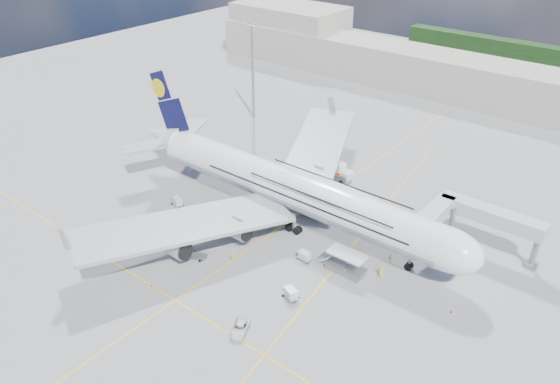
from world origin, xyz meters
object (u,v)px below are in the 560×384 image
Objects in this scene: crew_loader at (344,273)px; airliner at (293,189)px; cone_wing_left_outer at (294,151)px; cone_wing_right_inner at (175,239)px; cone_tail at (172,149)px; crew_tug at (232,256)px; cone_wing_left_inner at (302,181)px; catering_truck_inner at (336,172)px; crew_nose at (390,257)px; dolly_row_c at (197,256)px; catering_truck_outer at (330,134)px; dolly_back at (177,201)px; dolly_row_b at (171,216)px; cone_wing_right_outer at (151,285)px; jet_bridge at (468,217)px; dolly_nose_far at (291,293)px; service_van at (240,328)px; baggage_tug at (234,224)px; dolly_row_a at (116,228)px; crew_wing at (166,232)px; cone_nose at (451,311)px; light_mast at (253,70)px; crew_van at (381,271)px; dolly_nose_near at (305,256)px.

airliner is at bearing -176.50° from crew_loader.
cone_wing_left_outer is 0.84× the size of cone_wing_right_inner.
cone_tail is at bearing 139.09° from cone_wing_right_inner.
cone_wing_left_inner is (-7.20, 30.09, -0.44)m from crew_tug.
crew_nose is at bearing -34.88° from catering_truck_inner.
dolly_row_c is 0.52× the size of catering_truck_outer.
catering_truck_outer reaches higher than cone_tail.
crew_loader is (38.86, 1.68, -0.16)m from dolly_back.
dolly_row_b is (-18.14, -14.85, -5.88)m from airliner.
cone_wing_right_outer is 0.96× the size of cone_tail.
jet_bridge is at bearing 49.22° from cone_wing_right_outer.
cone_tail is at bearing 127.06° from crew_nose.
dolly_nose_far is 0.68× the size of service_van.
crew_loader is (-12.16, -19.53, -6.08)m from jet_bridge.
baggage_tug reaches higher than cone_tail.
crew_tug is at bearing -45.73° from baggage_tug.
dolly_row_a reaches higher than crew_wing.
jet_bridge is 54.53m from dolly_row_b.
dolly_row_a is at bearing 160.45° from cone_wing_right_outer.
catering_truck_outer is at bearing -3.23° from crew_wing.
catering_truck_inner is at bearing 84.19° from service_van.
dolly_row_b is 0.94× the size of dolly_nose_far.
crew_nose reaches higher than crew_tug.
dolly_back is 45.44m from catering_truck_outer.
dolly_nose_far is at bearing -16.67° from dolly_row_c.
dolly_back is 26.67m from cone_tail.
cone_wing_left_inner is (13.85, 23.63, -0.63)m from dolly_back.
cone_wing_right_outer is (8.94, -64.72, -1.75)m from catering_truck_outer.
cone_nose is (52.88, 9.21, -0.75)m from dolly_row_b.
cone_tail is (-23.91, -17.61, 0.01)m from cone_wing_left_outer.
airliner is 53.72m from light_mast.
catering_truck_outer reaches higher than catering_truck_inner.
light_mast is 50.39× the size of cone_wing_right_outer.
airliner reaches higher than cone_wing_left_outer.
dolly_back is 4.85× the size of cone_wing_left_inner.
dolly_back is (-15.80, 9.73, 0.56)m from dolly_row_c.
airliner is 16.73m from cone_wing_left_inner.
crew_van is 3.94× the size of cone_wing_left_outer.
dolly_row_b reaches higher than service_van.
baggage_tug is at bearing 60.17° from cone_wing_right_inner.
cone_wing_left_inner is 1.24× the size of cone_wing_left_outer.
cone_wing_left_outer reaches higher than cone_nose.
catering_truck_outer is 53.72m from cone_wing_right_inner.
jet_bridge is 37.83m from cone_wing_left_inner.
cone_wing_left_outer is at bearing 97.44° from cone_wing_right_inner.
crew_nose reaches higher than crew_loader.
cone_wing_right_inner is at bearing -82.56° from cone_wing_left_outer.
airliner is at bearing 41.65° from dolly_back.
dolly_row_b is 0.82× the size of dolly_row_c.
dolly_nose_near is 1.81× the size of crew_loader.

